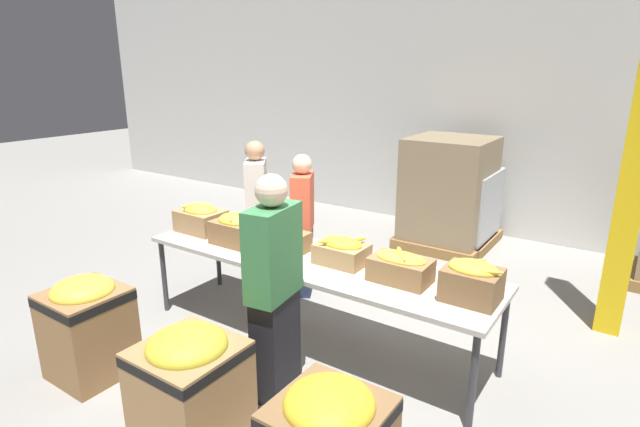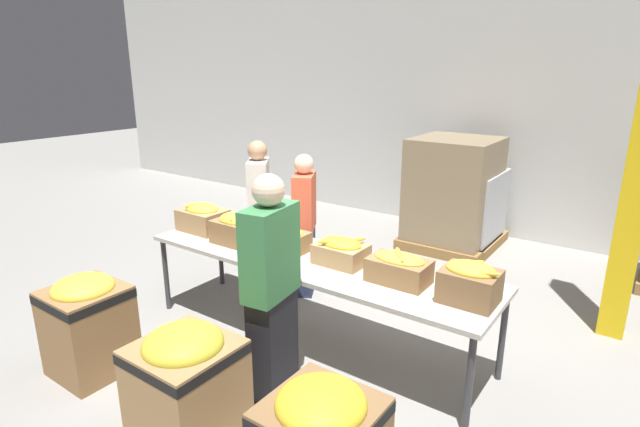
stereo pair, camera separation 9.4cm
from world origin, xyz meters
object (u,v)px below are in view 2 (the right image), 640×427
Objects in this scene: banana_box_2 at (285,240)px; volunteer_0 at (304,226)px; banana_box_1 at (238,228)px; donation_bin_0 at (88,322)px; banana_box_4 at (399,268)px; volunteer_2 at (260,212)px; donation_bin_1 at (186,377)px; sorting_table at (312,263)px; pallet_stack_2 at (460,208)px; banana_box_3 at (341,251)px; pallet_stack_1 at (453,194)px; volunteer_1 at (271,290)px; banana_box_0 at (203,217)px; banana_box_5 at (470,282)px.

banana_box_2 is 0.86m from volunteer_0.
donation_bin_0 is at bearing -105.05° from banana_box_1.
volunteer_0 reaches higher than banana_box_2.
volunteer_2 is at bearing 160.25° from banana_box_4.
volunteer_0 is 2.01× the size of donation_bin_1.
banana_box_2 is 1.25m from volunteer_2.
pallet_stack_2 reaches higher than sorting_table.
banana_box_3 reaches higher than sorting_table.
volunteer_0 is at bearing 79.86° from banana_box_1.
banana_box_1 is at bearing 74.95° from donation_bin_0.
pallet_stack_1 is 1.37× the size of pallet_stack_2.
volunteer_2 is 2.20m from donation_bin_0.
banana_box_1 is 1.63m from banana_box_4.
volunteer_1 is at bearing -128.73° from banana_box_4.
pallet_stack_1 reaches higher than pallet_stack_2.
pallet_stack_1 is at bearing 133.12° from volunteer_0.
pallet_stack_1 is (-0.18, 3.01, -0.17)m from banana_box_3.
sorting_table is at bearing 0.93° from banana_box_0.
banana_box_3 is 0.57m from banana_box_4.
pallet_stack_1 reaches higher than banana_box_1.
banana_box_5 is 3.35m from pallet_stack_1.
banana_box_3 is at bearing 174.34° from banana_box_4.
banana_box_4 reaches higher than donation_bin_1.
banana_box_2 is at bearing -97.51° from pallet_stack_2.
banana_box_0 reaches higher than pallet_stack_2.
sorting_table is 2.12× the size of volunteer_0.
banana_box_0 is at bearing 97.44° from donation_bin_0.
banana_box_4 is at bearing 2.48° from banana_box_1.
volunteer_1 is 1.57× the size of pallet_stack_2.
banana_box_3 is 1.57m from donation_bin_1.
banana_box_5 reaches higher than donation_bin_0.
banana_box_1 is 0.57× the size of donation_bin_1.
donation_bin_0 is (-0.51, -2.17, -0.32)m from volunteer_0.
volunteer_1 is at bearing -74.90° from sorting_table.
volunteer_1 is (0.50, -0.77, -0.06)m from banana_box_2.
donation_bin_1 is at bearing -12.09° from volunteer_0.
pallet_stack_1 is (0.89, 3.14, -0.20)m from banana_box_1.
banana_box_4 is 1.71m from donation_bin_1.
banana_box_1 is 0.52m from banana_box_2.
donation_bin_1 is 0.70× the size of pallet_stack_2.
banana_box_5 is 1.40m from volunteer_1.
pallet_stack_2 is (-0.13, 3.21, -0.39)m from banana_box_3.
banana_box_4 is 0.61× the size of donation_bin_1.
banana_box_5 reaches higher than banana_box_0.
banana_box_5 reaches higher than banana_box_2.
volunteer_2 is (-1.50, 1.53, -0.04)m from volunteer_1.
volunteer_0 is 1.41× the size of pallet_stack_2.
banana_box_0 is 0.56× the size of donation_bin_0.
pallet_stack_1 reaches higher than donation_bin_0.
volunteer_1 reaches higher than pallet_stack_2.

